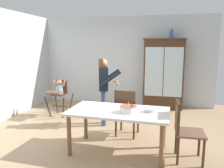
{
  "coord_description": "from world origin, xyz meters",
  "views": [
    {
      "loc": [
        1.19,
        -4.17,
        1.81
      ],
      "look_at": [
        0.04,
        0.7,
        0.95
      ],
      "focal_mm": 35.55,
      "sensor_mm": 36.0,
      "label": 1
    }
  ],
  "objects_px": {
    "dining_table": "(118,115)",
    "birthday_cake": "(128,109)",
    "china_cabinet": "(163,74)",
    "dining_chair_far_side": "(126,110)",
    "adult_person": "(104,84)",
    "serving_bowl": "(149,110)",
    "high_chair_with_toddler": "(59,91)",
    "ceramic_vase": "(172,34)",
    "dining_chair_right_end": "(183,127)"
  },
  "relations": [
    {
      "from": "china_cabinet",
      "to": "adult_person",
      "type": "height_order",
      "value": "china_cabinet"
    },
    {
      "from": "serving_bowl",
      "to": "adult_person",
      "type": "bearing_deg",
      "value": 131.89
    },
    {
      "from": "dining_chair_right_end",
      "to": "dining_table",
      "type": "bearing_deg",
      "value": 85.76
    },
    {
      "from": "china_cabinet",
      "to": "dining_table",
      "type": "xyz_separation_m",
      "value": [
        -0.71,
        -3.0,
        -0.36
      ]
    },
    {
      "from": "china_cabinet",
      "to": "adult_person",
      "type": "xyz_separation_m",
      "value": [
        -1.31,
        -1.75,
        -0.05
      ]
    },
    {
      "from": "ceramic_vase",
      "to": "serving_bowl",
      "type": "bearing_deg",
      "value": -97.54
    },
    {
      "from": "china_cabinet",
      "to": "serving_bowl",
      "type": "height_order",
      "value": "china_cabinet"
    },
    {
      "from": "high_chair_with_toddler",
      "to": "birthday_cake",
      "type": "distance_m",
      "value": 2.71
    },
    {
      "from": "ceramic_vase",
      "to": "birthday_cake",
      "type": "relative_size",
      "value": 0.96
    },
    {
      "from": "high_chair_with_toddler",
      "to": "birthday_cake",
      "type": "relative_size",
      "value": 3.39
    },
    {
      "from": "china_cabinet",
      "to": "dining_chair_far_side",
      "type": "bearing_deg",
      "value": -106.49
    },
    {
      "from": "china_cabinet",
      "to": "ceramic_vase",
      "type": "bearing_deg",
      "value": 1.13
    },
    {
      "from": "dining_table",
      "to": "dining_chair_right_end",
      "type": "distance_m",
      "value": 1.06
    },
    {
      "from": "ceramic_vase",
      "to": "dining_chair_right_end",
      "type": "relative_size",
      "value": 0.28
    },
    {
      "from": "china_cabinet",
      "to": "serving_bowl",
      "type": "xyz_separation_m",
      "value": [
        -0.21,
        -2.98,
        -0.25
      ]
    },
    {
      "from": "adult_person",
      "to": "dining_table",
      "type": "relative_size",
      "value": 0.9
    },
    {
      "from": "dining_table",
      "to": "dining_chair_far_side",
      "type": "distance_m",
      "value": 0.67
    },
    {
      "from": "ceramic_vase",
      "to": "adult_person",
      "type": "relative_size",
      "value": 0.18
    },
    {
      "from": "adult_person",
      "to": "dining_chair_right_end",
      "type": "bearing_deg",
      "value": -144.52
    },
    {
      "from": "china_cabinet",
      "to": "dining_chair_far_side",
      "type": "relative_size",
      "value": 2.1
    },
    {
      "from": "birthday_cake",
      "to": "dining_chair_right_end",
      "type": "relative_size",
      "value": 0.29
    },
    {
      "from": "birthday_cake",
      "to": "serving_bowl",
      "type": "xyz_separation_m",
      "value": [
        0.32,
        0.09,
        -0.03
      ]
    },
    {
      "from": "adult_person",
      "to": "china_cabinet",
      "type": "bearing_deg",
      "value": -53.2
    },
    {
      "from": "birthday_cake",
      "to": "dining_chair_far_side",
      "type": "bearing_deg",
      "value": 102.42
    },
    {
      "from": "birthday_cake",
      "to": "serving_bowl",
      "type": "relative_size",
      "value": 1.56
    },
    {
      "from": "adult_person",
      "to": "dining_table",
      "type": "bearing_deg",
      "value": -170.83
    },
    {
      "from": "adult_person",
      "to": "serving_bowl",
      "type": "height_order",
      "value": "adult_person"
    },
    {
      "from": "high_chair_with_toddler",
      "to": "serving_bowl",
      "type": "relative_size",
      "value": 5.28
    },
    {
      "from": "high_chair_with_toddler",
      "to": "dining_chair_right_end",
      "type": "height_order",
      "value": "dining_chair_right_end"
    },
    {
      "from": "dining_table",
      "to": "dining_chair_far_side",
      "type": "relative_size",
      "value": 1.78
    },
    {
      "from": "high_chair_with_toddler",
      "to": "ceramic_vase",
      "type": "bearing_deg",
      "value": 27.71
    },
    {
      "from": "china_cabinet",
      "to": "high_chair_with_toddler",
      "type": "relative_size",
      "value": 2.13
    },
    {
      "from": "high_chair_with_toddler",
      "to": "serving_bowl",
      "type": "height_order",
      "value": "high_chair_with_toddler"
    },
    {
      "from": "ceramic_vase",
      "to": "serving_bowl",
      "type": "distance_m",
      "value": 3.31
    },
    {
      "from": "ceramic_vase",
      "to": "serving_bowl",
      "type": "xyz_separation_m",
      "value": [
        -0.39,
        -2.98,
        -1.37
      ]
    },
    {
      "from": "dining_table",
      "to": "high_chair_with_toddler",
      "type": "bearing_deg",
      "value": 139.4
    },
    {
      "from": "dining_table",
      "to": "dining_chair_far_side",
      "type": "bearing_deg",
      "value": 88.41
    },
    {
      "from": "china_cabinet",
      "to": "dining_chair_right_end",
      "type": "distance_m",
      "value": 3.1
    },
    {
      "from": "dining_table",
      "to": "dining_chair_far_side",
      "type": "height_order",
      "value": "dining_chair_far_side"
    },
    {
      "from": "high_chair_with_toddler",
      "to": "dining_chair_far_side",
      "type": "bearing_deg",
      "value": -24.92
    },
    {
      "from": "dining_table",
      "to": "serving_bowl",
      "type": "height_order",
      "value": "serving_bowl"
    },
    {
      "from": "china_cabinet",
      "to": "dining_chair_far_side",
      "type": "distance_m",
      "value": 2.48
    },
    {
      "from": "dining_table",
      "to": "ceramic_vase",
      "type": "bearing_deg",
      "value": 73.34
    },
    {
      "from": "ceramic_vase",
      "to": "adult_person",
      "type": "xyz_separation_m",
      "value": [
        -1.5,
        -1.75,
        -1.17
      ]
    },
    {
      "from": "dining_chair_far_side",
      "to": "ceramic_vase",
      "type": "bearing_deg",
      "value": -104.62
    },
    {
      "from": "china_cabinet",
      "to": "adult_person",
      "type": "bearing_deg",
      "value": -126.77
    },
    {
      "from": "dining_table",
      "to": "birthday_cake",
      "type": "xyz_separation_m",
      "value": [
        0.18,
        -0.07,
        0.14
      ]
    },
    {
      "from": "dining_table",
      "to": "birthday_cake",
      "type": "distance_m",
      "value": 0.24
    },
    {
      "from": "adult_person",
      "to": "serving_bowl",
      "type": "bearing_deg",
      "value": -154.54
    },
    {
      "from": "ceramic_vase",
      "to": "serving_bowl",
      "type": "height_order",
      "value": "ceramic_vase"
    }
  ]
}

